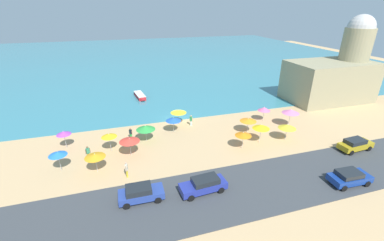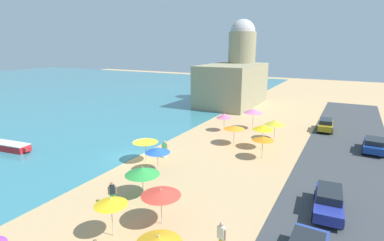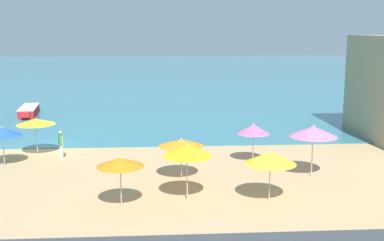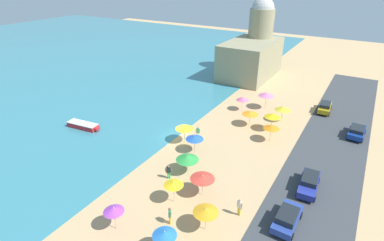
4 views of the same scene
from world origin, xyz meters
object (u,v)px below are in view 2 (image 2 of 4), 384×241
at_px(beach_umbrella_4, 111,202).
at_px(beach_umbrella_9, 263,127).
at_px(bather_1, 112,192).
at_px(skiff_nearshore, 10,147).
at_px(parked_car_1, 374,145).
at_px(parked_car_3, 329,201).
at_px(beach_umbrella_0, 275,123).
at_px(beach_umbrella_12, 142,171).
at_px(beach_umbrella_11, 224,116).
at_px(bather_3, 221,236).
at_px(parked_car_0, 326,124).
at_px(beach_umbrella_5, 158,150).
at_px(beach_umbrella_8, 161,193).
at_px(beach_umbrella_7, 159,240).
at_px(bather_0, 165,148).
at_px(beach_umbrella_1, 253,111).
at_px(beach_umbrella_10, 145,140).
at_px(beach_umbrella_13, 234,127).
at_px(harbor_fortress, 235,77).
at_px(beach_umbrella_3, 263,138).

relative_size(beach_umbrella_4, beach_umbrella_9, 0.91).
bearing_deg(bather_1, skiff_nearshore, 79.69).
relative_size(beach_umbrella_4, parked_car_1, 0.58).
bearing_deg(parked_car_3, beach_umbrella_0, 25.90).
bearing_deg(parked_car_3, beach_umbrella_12, 108.02).
bearing_deg(parked_car_1, bather_1, 141.31).
xyz_separation_m(beach_umbrella_11, skiff_nearshore, (-17.19, 16.62, -1.54)).
bearing_deg(bather_3, parked_car_0, -5.51).
relative_size(parked_car_0, parked_car_3, 0.96).
bearing_deg(parked_car_0, beach_umbrella_5, 150.46).
xyz_separation_m(beach_umbrella_11, bather_3, (-21.34, -8.65, -0.94)).
relative_size(beach_umbrella_11, beach_umbrella_12, 0.93).
bearing_deg(beach_umbrella_8, beach_umbrella_11, 12.13).
distance_m(beach_umbrella_12, bather_1, 2.44).
xyz_separation_m(beach_umbrella_0, beach_umbrella_9, (-3.70, 0.36, 0.31)).
relative_size(beach_umbrella_0, parked_car_3, 0.51).
distance_m(beach_umbrella_0, beach_umbrella_9, 3.73).
bearing_deg(beach_umbrella_5, beach_umbrella_4, -161.74).
xyz_separation_m(beach_umbrella_12, skiff_nearshore, (1.15, 17.91, -1.50)).
height_order(beach_umbrella_11, parked_car_1, beach_umbrella_11).
xyz_separation_m(beach_umbrella_7, skiff_nearshore, (7.17, 23.47, -1.65)).
height_order(beach_umbrella_0, skiff_nearshore, beach_umbrella_0).
bearing_deg(beach_umbrella_4, bather_0, 19.48).
height_order(beach_umbrella_4, parked_car_1, beach_umbrella_4).
relative_size(beach_umbrella_1, beach_umbrella_12, 1.11).
bearing_deg(beach_umbrella_10, beach_umbrella_1, -19.14).
bearing_deg(bather_0, bather_3, -134.77).
xyz_separation_m(beach_umbrella_5, bather_3, (-7.07, -8.87, -0.93)).
distance_m(beach_umbrella_13, bather_3, 17.99).
xyz_separation_m(bather_0, skiff_nearshore, (-5.89, 15.14, -0.53)).
relative_size(beach_umbrella_4, bather_1, 1.47).
xyz_separation_m(beach_umbrella_4, bather_3, (1.56, -6.02, -1.11)).
xyz_separation_m(beach_umbrella_13, parked_car_0, (10.33, -8.35, -1.06)).
bearing_deg(parked_car_1, beach_umbrella_10, 124.42).
bearing_deg(harbor_fortress, parked_car_0, -125.90).
xyz_separation_m(beach_umbrella_3, beach_umbrella_9, (2.91, 0.78, 0.27)).
distance_m(beach_umbrella_9, beach_umbrella_10, 12.26).
relative_size(beach_umbrella_4, beach_umbrella_7, 1.02).
bearing_deg(bather_1, beach_umbrella_9, -20.18).
distance_m(beach_umbrella_5, parked_car_3, 13.49).
distance_m(beach_umbrella_10, bather_0, 2.24).
bearing_deg(bather_3, beach_umbrella_10, 53.02).
bearing_deg(parked_car_0, beach_umbrella_10, 144.08).
distance_m(beach_umbrella_5, beach_umbrella_7, 12.32).
distance_m(beach_umbrella_0, beach_umbrella_4, 22.74).
height_order(beach_umbrella_1, beach_umbrella_5, beach_umbrella_1).
bearing_deg(parked_car_0, beach_umbrella_4, 163.34).
xyz_separation_m(beach_umbrella_5, bather_1, (-5.98, -0.38, -1.04)).
height_order(beach_umbrella_7, beach_umbrella_13, beach_umbrella_7).
relative_size(beach_umbrella_12, skiff_nearshore, 0.49).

